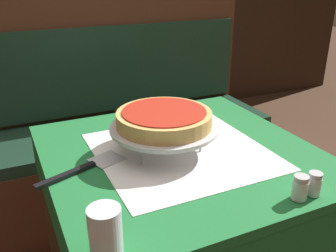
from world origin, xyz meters
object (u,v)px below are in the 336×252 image
Objects in this scene: pizza_pan_stand at (164,129)px; condiment_caddy at (41,51)px; deep_dish_pizza at (164,118)px; pepper_shaker at (314,184)px; dining_table_front at (181,178)px; water_glass_near at (105,233)px; dining_table_rear at (48,73)px; salt_shaker at (300,188)px; pizza_server at (83,168)px; booth_bench at (132,143)px.

pizza_pan_stand is 1.73m from condiment_caddy.
pepper_shaker is (0.25, -0.41, -0.08)m from deep_dish_pizza.
pepper_shaker is at bearing -79.10° from condiment_caddy.
pizza_pan_stand is 0.04m from deep_dish_pizza.
water_glass_near is at bearing -134.29° from dining_table_front.
deep_dish_pizza is at bearing 26.57° from pizza_pan_stand.
dining_table_rear is 0.17m from condiment_caddy.
salt_shaker is (0.15, -0.38, 0.14)m from dining_table_front.
deep_dish_pizza is 1.73m from condiment_caddy.
pizza_server reaches higher than dining_table_rear.
water_glass_near is 2.13m from condiment_caddy.
pizza_server is at bearing -94.54° from dining_table_rear.
pizza_pan_stand is 0.46m from salt_shaker.
pepper_shaker reaches higher than dining_table_front.
booth_bench is at bearing 78.14° from pizza_pan_stand.
dining_table_front is at bearing -2.09° from pizza_server.
deep_dish_pizza is 4.75× the size of pepper_shaker.
dining_table_front is at bearing -31.68° from deep_dish_pizza.
dining_table_front is at bearing -83.24° from condiment_caddy.
dining_table_front is 2.45× the size of pizza_pan_stand.
deep_dish_pizza is 2.11× the size of condiment_caddy.
dining_table_front is 0.43m from salt_shaker.
pizza_pan_stand is at bearing 51.88° from water_glass_near.
pepper_shaker is at bearing -61.96° from dining_table_front.
dining_table_front is 0.45m from pepper_shaker.
water_glass_near reaches higher than pepper_shaker.
condiment_caddy reaches higher than pizza_pan_stand.
booth_bench reaches higher than dining_table_front.
pizza_pan_stand is at bearing -101.86° from booth_bench.
booth_bench is 12.99× the size of water_glass_near.
booth_bench is 4.33× the size of pizza_pan_stand.
deep_dish_pizza reaches higher than pizza_server.
pizza_server is (-0.13, -1.64, 0.11)m from dining_table_rear.
condiment_caddy is (-0.34, 0.87, 0.40)m from booth_bench.
dining_table_rear is at bearing 95.20° from deep_dish_pizza.
deep_dish_pizza is at bearing 51.88° from water_glass_near.
salt_shaker is 0.46× the size of condiment_caddy.
booth_bench is at bearing 81.57° from dining_table_front.
condiment_caddy reaches higher than water_glass_near.
dining_table_front is 0.93m from booth_bench.
booth_bench is 10.54× the size of condiment_caddy.
pizza_server is at bearing -117.74° from booth_bench.
pizza_server is at bearing -176.33° from deep_dish_pizza.
pepper_shaker is (0.53, -0.39, 0.03)m from pizza_server.
dining_table_front is 2.81× the size of deep_dish_pizza.
pepper_shaker is 0.44× the size of condiment_caddy.
pizza_server is 0.66m from pepper_shaker.
deep_dish_pizza is 0.30m from pizza_server.
pepper_shaker is (0.07, -1.26, 0.41)m from booth_bench.
salt_shaker is (0.52, -0.01, -0.03)m from water_glass_near.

